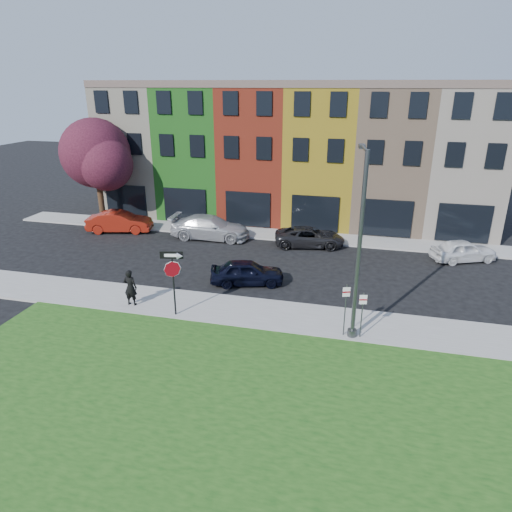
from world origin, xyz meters
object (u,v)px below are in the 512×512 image
(man, at_px, (130,287))
(street_lamp, at_px, (359,247))
(sedan_near, at_px, (247,272))
(stop_sign, at_px, (173,270))

(man, relative_size, street_lamp, 0.23)
(sedan_near, height_order, street_lamp, street_lamp)
(stop_sign, distance_m, street_lamp, 8.32)
(sedan_near, bearing_deg, man, 114.47)
(stop_sign, bearing_deg, street_lamp, -11.18)
(stop_sign, xyz_separation_m, street_lamp, (8.13, 0.23, 1.74))
(stop_sign, relative_size, man, 1.72)
(man, height_order, sedan_near, man)
(man, xyz_separation_m, street_lamp, (10.63, -0.22, 3.07))
(street_lamp, bearing_deg, man, 171.82)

